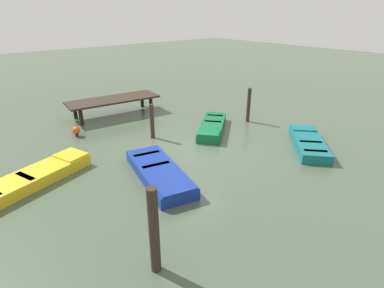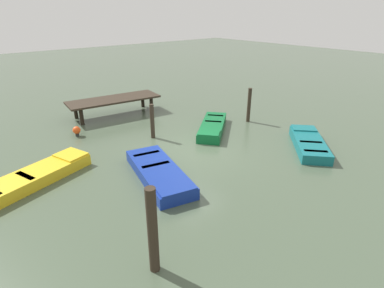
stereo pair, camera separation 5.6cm
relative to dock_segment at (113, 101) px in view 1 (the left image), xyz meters
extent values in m
plane|color=#475642|center=(0.22, -6.55, -0.83)|extent=(80.00, 80.00, 0.00)
cube|color=#33281E|center=(0.00, 0.00, 0.07)|extent=(5.14, 2.26, 0.10)
cylinder|color=black|center=(2.05, 0.37, -0.41)|extent=(0.20, 0.20, 0.85)
cylinder|color=black|center=(1.91, -0.82, -0.41)|extent=(0.20, 0.20, 0.85)
cylinder|color=black|center=(-1.91, 0.82, -0.41)|extent=(0.20, 0.20, 0.85)
cylinder|color=black|center=(-2.05, -0.37, -0.41)|extent=(0.20, 0.20, 0.85)
cube|color=#14666B|center=(4.31, -9.48, -0.63)|extent=(3.22, 3.07, 0.40)
cube|color=beige|center=(4.31, -9.48, -0.49)|extent=(2.68, 2.55, 0.04)
cube|color=#14666B|center=(5.27, -8.62, -0.40)|extent=(1.24, 1.26, 0.06)
cube|color=#9B9789|center=(4.13, -9.65, -0.45)|extent=(0.75, 0.80, 0.04)
cube|color=#9B9789|center=(3.46, -10.26, -0.45)|extent=(0.75, 0.80, 0.04)
cube|color=#0F602D|center=(2.54, -5.33, -0.63)|extent=(3.36, 3.03, 0.40)
cube|color=orange|center=(2.54, -5.33, -0.49)|extent=(2.81, 2.52, 0.04)
cube|color=#0F602D|center=(1.49, -6.20, -0.40)|extent=(1.19, 1.21, 0.06)
cube|color=#B06E1E|center=(2.74, -5.17, -0.45)|extent=(0.67, 0.75, 0.04)
cube|color=#B06E1E|center=(3.48, -4.55, -0.45)|extent=(0.67, 0.75, 0.04)
cube|color=navy|center=(-2.08, -7.47, -0.63)|extent=(2.15, 3.93, 0.40)
cube|color=silver|center=(-2.08, -7.47, -0.49)|extent=(1.74, 3.32, 0.04)
cube|color=navy|center=(-2.42, -8.89, -0.40)|extent=(1.34, 1.07, 0.06)
cube|color=#A4A49F|center=(-2.01, -7.20, -0.45)|extent=(1.05, 0.43, 0.04)
cube|color=#A4A49F|center=(-1.78, -6.20, -0.45)|extent=(1.05, 0.43, 0.04)
cube|color=gold|center=(-5.54, -4.98, -0.63)|extent=(4.09, 2.35, 0.40)
cube|color=#4C3319|center=(-5.54, -4.98, -0.49)|extent=(3.45, 1.92, 0.04)
cube|color=gold|center=(-4.09, -4.50, -0.40)|extent=(1.15, 1.27, 0.06)
cube|color=#42301E|center=(-5.82, -5.08, -0.45)|extent=(0.48, 0.92, 0.04)
cylinder|color=#33281E|center=(-0.20, -4.21, -0.03)|extent=(0.19, 0.19, 1.61)
cylinder|color=#33281E|center=(4.92, -5.55, 0.06)|extent=(0.19, 0.19, 1.80)
cylinder|color=#33281E|center=(-4.50, -10.89, 0.25)|extent=(0.23, 0.23, 2.18)
cylinder|color=#262626|center=(-2.85, -1.77, -0.77)|extent=(0.16, 0.16, 0.12)
sphere|color=#E54C19|center=(-2.85, -1.77, -0.53)|extent=(0.36, 0.36, 0.36)
camera|label=1|loc=(-7.26, -15.45, 4.65)|focal=28.59mm
camera|label=2|loc=(-7.21, -15.49, 4.65)|focal=28.59mm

